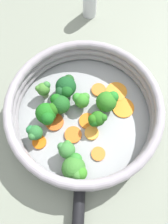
% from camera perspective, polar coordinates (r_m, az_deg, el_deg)
% --- Properties ---
extents(ground_plane, '(4.00, 4.00, 0.00)m').
position_cam_1_polar(ground_plane, '(0.49, 0.00, -1.36)').
color(ground_plane, gray).
extents(skillet, '(0.30, 0.30, 0.02)m').
position_cam_1_polar(skillet, '(0.48, 0.00, -1.03)').
color(skillet, '#939699').
rests_on(skillet, ground_plane).
extents(skillet_rim_wall, '(0.32, 0.32, 0.06)m').
position_cam_1_polar(skillet_rim_wall, '(0.45, 0.00, 0.67)').
color(skillet_rim_wall, '#968F97').
rests_on(skillet_rim_wall, skillet).
extents(skillet_rivet_left, '(0.01, 0.01, 0.01)m').
position_cam_1_polar(skillet_rivet_left, '(0.44, -5.56, -17.37)').
color(skillet_rivet_left, '#92929B').
rests_on(skillet_rivet_left, skillet).
extents(skillet_rivet_right, '(0.01, 0.01, 0.01)m').
position_cam_1_polar(skillet_rivet_right, '(0.44, 3.64, -17.86)').
color(skillet_rivet_right, '#989A9A').
rests_on(skillet_rivet_right, skillet).
extents(carrot_slice_0, '(0.04, 0.04, 0.01)m').
position_cam_1_polar(carrot_slice_0, '(0.46, 2.01, -5.50)').
color(carrot_slice_0, orange).
rests_on(carrot_slice_0, skillet).
extents(carrot_slice_1, '(0.04, 0.04, 0.00)m').
position_cam_1_polar(carrot_slice_1, '(0.45, 3.73, -10.83)').
color(carrot_slice_1, orange).
rests_on(carrot_slice_1, skillet).
extents(carrot_slice_2, '(0.05, 0.05, 0.00)m').
position_cam_1_polar(carrot_slice_2, '(0.47, 0.89, -2.35)').
color(carrot_slice_2, orange).
rests_on(carrot_slice_2, skillet).
extents(carrot_slice_3, '(0.05, 0.05, 0.01)m').
position_cam_1_polar(carrot_slice_3, '(0.47, -7.72, -2.58)').
color(carrot_slice_3, '#DD5D1F').
rests_on(carrot_slice_3, skillet).
extents(carrot_slice_4, '(0.07, 0.07, 0.00)m').
position_cam_1_polar(carrot_slice_4, '(0.49, 10.20, 1.13)').
color(carrot_slice_4, orange).
rests_on(carrot_slice_4, skillet).
extents(carrot_slice_5, '(0.04, 0.04, 0.01)m').
position_cam_1_polar(carrot_slice_5, '(0.50, 3.83, 5.80)').
color(carrot_slice_5, orange).
rests_on(carrot_slice_5, skillet).
extents(carrot_slice_6, '(0.04, 0.04, 0.01)m').
position_cam_1_polar(carrot_slice_6, '(0.46, -11.59, -7.74)').
color(carrot_slice_6, orange).
rests_on(carrot_slice_6, skillet).
extents(carrot_slice_7, '(0.07, 0.07, 0.00)m').
position_cam_1_polar(carrot_slice_7, '(0.50, 8.46, 5.31)').
color(carrot_slice_7, orange).
rests_on(carrot_slice_7, skillet).
extents(carrot_slice_8, '(0.05, 0.05, 0.01)m').
position_cam_1_polar(carrot_slice_8, '(0.46, -2.83, -5.94)').
color(carrot_slice_8, orange).
rests_on(carrot_slice_8, skillet).
extents(broccoli_floret_0, '(0.04, 0.03, 0.05)m').
position_cam_1_polar(broccoli_floret_0, '(0.42, -4.60, -9.72)').
color(broccoli_floret_0, '#82B165').
rests_on(broccoli_floret_0, skillet).
extents(broccoli_floret_1, '(0.05, 0.05, 0.05)m').
position_cam_1_polar(broccoli_floret_1, '(0.42, -2.30, -14.51)').
color(broccoli_floret_1, '#72A452').
rests_on(broccoli_floret_1, skillet).
extents(broccoli_floret_2, '(0.03, 0.03, 0.04)m').
position_cam_1_polar(broccoli_floret_2, '(0.44, -12.80, -5.30)').
color(broccoli_floret_2, '#7AA85A').
rests_on(broccoli_floret_2, skillet).
extents(broccoli_floret_3, '(0.06, 0.05, 0.05)m').
position_cam_1_polar(broccoli_floret_3, '(0.47, -4.80, 6.42)').
color(broccoli_floret_3, '#6BA350').
rests_on(broccoli_floret_3, skillet).
extents(broccoli_floret_4, '(0.04, 0.04, 0.05)m').
position_cam_1_polar(broccoli_floret_4, '(0.45, -6.41, 2.27)').
color(broccoli_floret_4, '#648752').
rests_on(broccoli_floret_4, skillet).
extents(broccoli_floret_5, '(0.04, 0.05, 0.05)m').
position_cam_1_polar(broccoli_floret_5, '(0.46, 6.26, 2.94)').
color(broccoli_floret_5, '#628A47').
rests_on(broccoli_floret_5, skillet).
extents(broccoli_floret_6, '(0.03, 0.04, 0.04)m').
position_cam_1_polar(broccoli_floret_6, '(0.46, -0.64, 3.21)').
color(broccoli_floret_6, '#7C985A').
rests_on(broccoli_floret_6, skillet).
extents(broccoli_floret_7, '(0.05, 0.05, 0.05)m').
position_cam_1_polar(broccoli_floret_7, '(0.45, -9.58, -0.52)').
color(broccoli_floret_7, '#7EA054').
rests_on(broccoli_floret_7, skillet).
extents(broccoli_floret_8, '(0.03, 0.04, 0.05)m').
position_cam_1_polar(broccoli_floret_8, '(0.44, 3.36, -1.91)').
color(broccoli_floret_8, '#81A56D').
rests_on(broccoli_floret_8, skillet).
extents(broccoli_floret_9, '(0.03, 0.03, 0.04)m').
position_cam_1_polar(broccoli_floret_9, '(0.48, -10.49, 5.86)').
color(broccoli_floret_9, '#8DAB6C').
rests_on(broccoli_floret_9, skillet).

